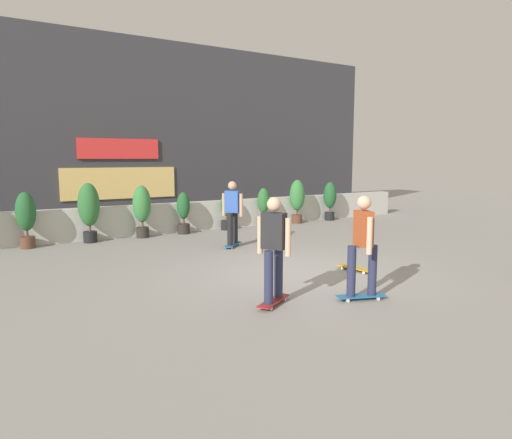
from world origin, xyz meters
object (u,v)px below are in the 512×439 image
object	(u,v)px
potted_plant_2	(89,208)
potted_plant_6	(264,205)
potted_plant_7	(297,198)
skater_by_wall_right	(363,243)
potted_plant_4	(183,211)
skater_mid_plaza	(274,246)
potted_plant_8	(330,198)
skater_far_right	(232,211)
potted_plant_1	(26,216)
potted_plant_5	(226,210)
skateboard_near_camera	(355,268)
potted_plant_3	(142,207)

from	to	relation	value
potted_plant_2	potted_plant_6	world-z (taller)	potted_plant_2
potted_plant_7	skater_by_wall_right	xyz separation A→B (m)	(-4.30, -7.54, 0.05)
potted_plant_7	skater_by_wall_right	bearing A→B (deg)	-119.72
potted_plant_4	skater_mid_plaza	world-z (taller)	skater_mid_plaza
skater_by_wall_right	potted_plant_4	bearing A→B (deg)	89.66
potted_plant_2	skater_mid_plaza	size ratio (longest dim) A/B	0.95
potted_plant_4	potted_plant_8	bearing A→B (deg)	-0.00
potted_plant_8	skater_far_right	bearing A→B (deg)	-154.78
potted_plant_7	skater_far_right	size ratio (longest dim) A/B	0.90
potted_plant_1	potted_plant_5	bearing A→B (deg)	0.00
potted_plant_2	skater_far_right	xyz separation A→B (m)	(3.01, -2.58, -0.01)
skater_by_wall_right	potted_plant_2	bearing A→B (deg)	109.56
potted_plant_2	potted_plant_6	distance (m)	5.59
potted_plant_8	skateboard_near_camera	distance (m)	7.65
potted_plant_5	potted_plant_7	world-z (taller)	potted_plant_7
potted_plant_1	potted_plant_8	size ratio (longest dim) A/B	1.02
potted_plant_1	skater_by_wall_right	distance (m)	8.64
potted_plant_4	potted_plant_8	xyz separation A→B (m)	(5.75, -0.00, 0.12)
potted_plant_6	potted_plant_4	bearing A→B (deg)	180.00
potted_plant_2	potted_plant_8	distance (m)	8.48
potted_plant_6	skater_by_wall_right	distance (m)	8.09
potted_plant_4	skater_by_wall_right	bearing A→B (deg)	-90.34
potted_plant_5	potted_plant_8	distance (m)	4.29
potted_plant_5	potted_plant_2	bearing A→B (deg)	180.00
potted_plant_3	skater_mid_plaza	distance (m)	7.01
potted_plant_4	potted_plant_7	size ratio (longest dim) A/B	0.83
potted_plant_4	skateboard_near_camera	world-z (taller)	potted_plant_4
skater_by_wall_right	skater_mid_plaza	xyz separation A→B (m)	(-1.35, 0.53, 0.00)
potted_plant_2	skateboard_near_camera	distance (m)	7.31
potted_plant_7	skater_mid_plaza	xyz separation A→B (m)	(-5.66, -7.01, 0.05)
potted_plant_3	potted_plant_2	bearing A→B (deg)	180.00
potted_plant_4	skater_far_right	bearing A→B (deg)	-83.70
potted_plant_8	potted_plant_6	bearing A→B (deg)	180.00
potted_plant_1	potted_plant_6	world-z (taller)	potted_plant_1
potted_plant_8	skater_by_wall_right	bearing A→B (deg)	-127.56
potted_plant_7	skateboard_near_camera	world-z (taller)	potted_plant_7
potted_plant_4	potted_plant_2	bearing A→B (deg)	-180.00
potted_plant_1	potted_plant_7	world-z (taller)	potted_plant_7
potted_plant_1	potted_plant_6	bearing A→B (deg)	0.00
potted_plant_2	skater_far_right	world-z (taller)	skater_far_right
potted_plant_3	skater_by_wall_right	world-z (taller)	skater_by_wall_right
potted_plant_1	skater_by_wall_right	xyz separation A→B (m)	(4.21, -7.54, 0.11)
skater_by_wall_right	skater_mid_plaza	world-z (taller)	same
potted_plant_8	potted_plant_1	bearing A→B (deg)	-180.00
potted_plant_8	potted_plant_4	bearing A→B (deg)	180.00
potted_plant_1	skater_mid_plaza	world-z (taller)	skater_mid_plaza
potted_plant_5	potted_plant_7	bearing A→B (deg)	0.00
potted_plant_5	potted_plant_6	world-z (taller)	potted_plant_6
skateboard_near_camera	skater_mid_plaza	bearing A→B (deg)	-160.73
skater_mid_plaza	skateboard_near_camera	distance (m)	2.89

